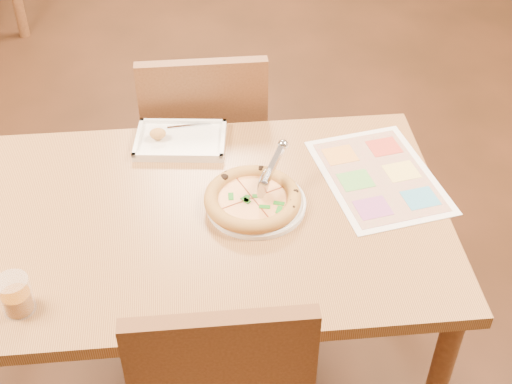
{
  "coord_description": "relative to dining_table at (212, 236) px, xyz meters",
  "views": [
    {
      "loc": [
        -0.01,
        -1.44,
        2.05
      ],
      "look_at": [
        0.13,
        0.02,
        0.77
      ],
      "focal_mm": 50.0,
      "sensor_mm": 36.0,
      "label": 1
    }
  ],
  "objects": [
    {
      "name": "pizza",
      "position": [
        0.12,
        0.02,
        0.11
      ],
      "size": [
        0.27,
        0.27,
        0.04
      ],
      "rotation": [
        0.0,
        0.0,
        0.4
      ],
      "color": "#C08C41",
      "rests_on": "plate"
    },
    {
      "name": "appetizer_tray",
      "position": [
        -0.08,
        0.33,
        0.1
      ],
      "size": [
        0.29,
        0.22,
        0.05
      ],
      "rotation": [
        0.0,
        0.0,
        -0.11
      ],
      "color": "white",
      "rests_on": "dining_table"
    },
    {
      "name": "room",
      "position": [
        0.0,
        0.0,
        0.72
      ],
      "size": [
        7.0,
        7.0,
        7.0
      ],
      "color": "#361B0F",
      "rests_on": "ground"
    },
    {
      "name": "glass_tumbler",
      "position": [
        -0.47,
        -0.29,
        0.13
      ],
      "size": [
        0.08,
        0.08,
        0.1
      ],
      "rotation": [
        0.0,
        0.0,
        0.28
      ],
      "color": "#7A3D09",
      "rests_on": "dining_table"
    },
    {
      "name": "dining_table",
      "position": [
        0.0,
        0.0,
        0.0
      ],
      "size": [
        1.3,
        0.85,
        0.72
      ],
      "color": "olive",
      "rests_on": "ground"
    },
    {
      "name": "plate",
      "position": [
        0.13,
        0.02,
        0.09
      ],
      "size": [
        0.33,
        0.33,
        0.01
      ],
      "primitive_type": "cylinder",
      "rotation": [
        0.0,
        0.0,
        0.18
      ],
      "color": "white",
      "rests_on": "dining_table"
    },
    {
      "name": "menu",
      "position": [
        0.5,
        0.11,
        0.09
      ],
      "size": [
        0.39,
        0.48,
        0.0
      ],
      "primitive_type": "cube",
      "rotation": [
        0.0,
        0.0,
        0.19
      ],
      "color": "silver",
      "rests_on": "dining_table"
    },
    {
      "name": "chair_far",
      "position": [
        -0.0,
        0.6,
        -0.07
      ],
      "size": [
        0.42,
        0.42,
        0.47
      ],
      "rotation": [
        0.0,
        0.0,
        3.14
      ],
      "color": "brown",
      "rests_on": "ground"
    },
    {
      "name": "pizza_cutter",
      "position": [
        0.17,
        0.06,
        0.18
      ],
      "size": [
        0.1,
        0.15,
        0.1
      ],
      "rotation": [
        0.0,
        0.0,
        1.04
      ],
      "color": "silver",
      "rests_on": "pizza"
    }
  ]
}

